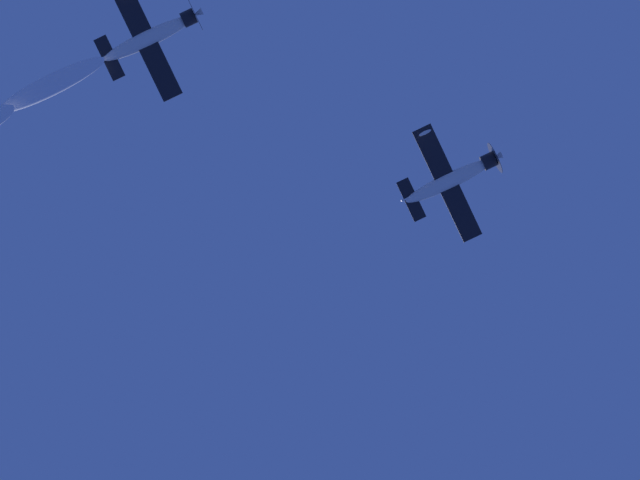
{
  "coord_description": "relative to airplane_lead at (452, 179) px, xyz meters",
  "views": [
    {
      "loc": [
        4.17,
        -16.23,
        1.6
      ],
      "look_at": [
        -10.59,
        -2.39,
        73.35
      ],
      "focal_mm": 65.04,
      "sensor_mm": 36.0,
      "label": 1
    }
  ],
  "objects": [
    {
      "name": "airplane_left_wingman",
      "position": [
        -6.54,
        -20.52,
        0.16
      ],
      "size": [
        7.2,
        7.89,
        2.76
      ],
      "color": "silver"
    },
    {
      "name": "airplane_lead",
      "position": [
        0.0,
        0.0,
        0.0
      ],
      "size": [
        7.2,
        7.86,
        2.82
      ],
      "color": "silver"
    }
  ]
}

